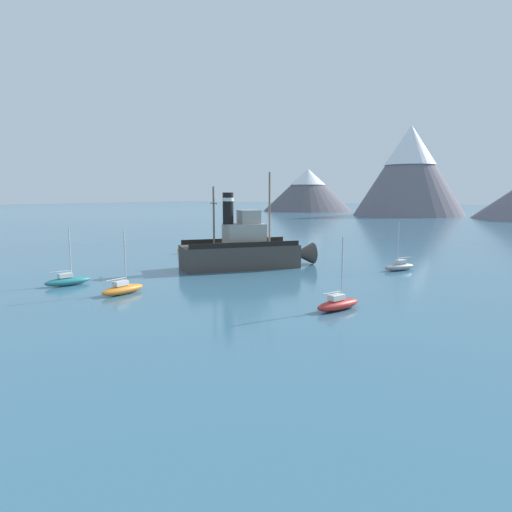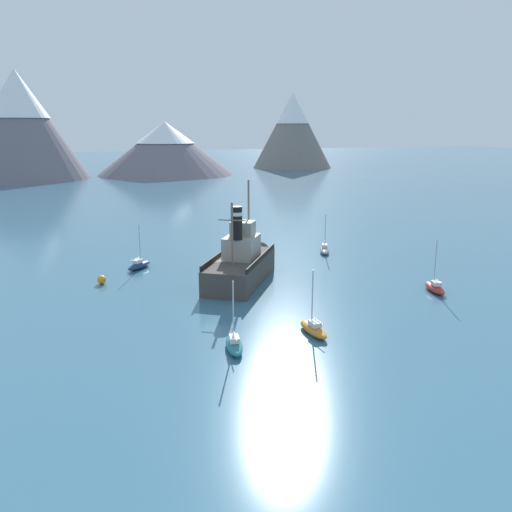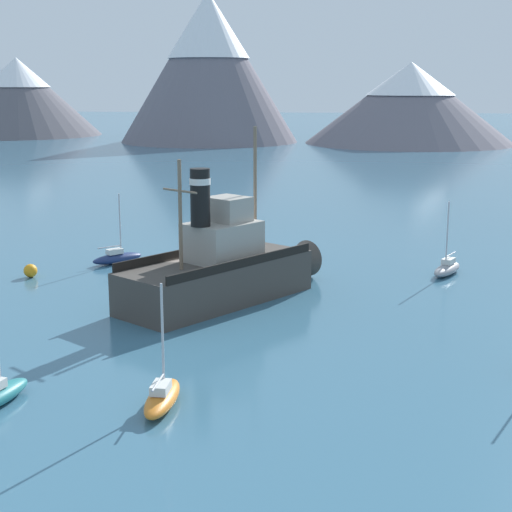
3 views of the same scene
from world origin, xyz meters
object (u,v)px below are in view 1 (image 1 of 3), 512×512
at_px(old_tugboat, 245,250).
at_px(mooring_buoy, 181,250).
at_px(sailboat_teal, 68,280).
at_px(sailboat_red, 338,304).
at_px(sailboat_orange, 123,289).
at_px(sailboat_navy, 230,249).
at_px(sailboat_grey, 399,266).

xyz_separation_m(old_tugboat, mooring_buoy, (-13.36, 3.84, -1.39)).
relative_size(sailboat_teal, sailboat_red, 1.00).
height_order(sailboat_orange, sailboat_red, same).
bearing_deg(sailboat_teal, sailboat_orange, 5.22).
height_order(old_tugboat, sailboat_teal, old_tugboat).
distance_m(old_tugboat, sailboat_orange, 15.70).
xyz_separation_m(sailboat_navy, mooring_buoy, (-4.44, -4.59, 0.01)).
xyz_separation_m(old_tugboat, sailboat_grey, (13.65, 7.79, -1.40)).
relative_size(sailboat_navy, mooring_buoy, 5.57).
relative_size(old_tugboat, mooring_buoy, 15.57).
bearing_deg(old_tugboat, sailboat_navy, 136.60).
height_order(sailboat_teal, sailboat_grey, same).
distance_m(sailboat_grey, mooring_buoy, 27.30).
bearing_deg(sailboat_grey, sailboat_teal, -129.96).
height_order(sailboat_grey, sailboat_navy, same).
height_order(old_tugboat, sailboat_grey, old_tugboat).
distance_m(old_tugboat, sailboat_teal, 17.53).
relative_size(old_tugboat, sailboat_grey, 2.79).
bearing_deg(sailboat_grey, sailboat_navy, 178.36).
bearing_deg(sailboat_navy, sailboat_red, -37.33).
bearing_deg(sailboat_teal, sailboat_grey, 50.04).
relative_size(sailboat_grey, mooring_buoy, 5.57).
xyz_separation_m(sailboat_teal, sailboat_grey, (20.13, 24.02, 0.00)).
bearing_deg(sailboat_grey, sailboat_red, -83.81).
distance_m(sailboat_orange, sailboat_red, 16.48).
relative_size(old_tugboat, sailboat_red, 2.79).
relative_size(sailboat_orange, mooring_buoy, 5.57).
bearing_deg(sailboat_red, sailboat_orange, -161.00).
bearing_deg(sailboat_grey, sailboat_orange, -120.17).
xyz_separation_m(sailboat_red, sailboat_navy, (-24.53, 18.71, 0.00)).
bearing_deg(sailboat_navy, sailboat_grey, -1.64).
xyz_separation_m(sailboat_teal, sailboat_orange, (6.51, 0.59, 0.00)).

